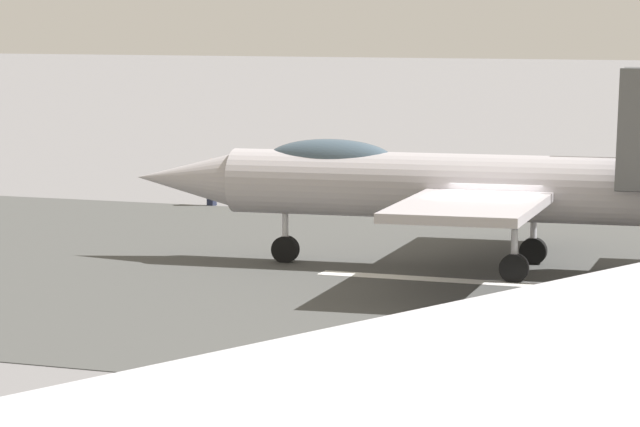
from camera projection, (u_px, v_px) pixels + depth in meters
ground_plane at (484, 283)px, 42.92m from camera, size 400.00×400.00×0.00m
runway_strip at (485, 283)px, 42.92m from camera, size 240.00×26.00×0.02m
fighter_jet at (460, 184)px, 44.74m from camera, size 17.55×13.46×5.57m
crew_person at (212, 182)px, 59.96m from camera, size 0.44×0.65×1.72m
marker_cone_mid at (438, 210)px, 56.42m from camera, size 0.44×0.44×0.55m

